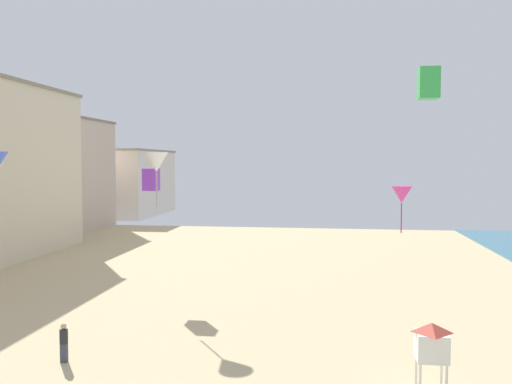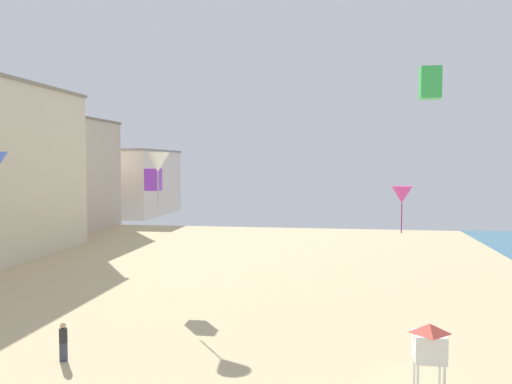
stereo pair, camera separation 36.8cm
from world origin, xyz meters
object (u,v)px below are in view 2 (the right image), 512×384
at_px(kite_magenta_delta, 402,195).
at_px(kite_green_box, 430,83).
at_px(kite_flyer, 63,340).
at_px(lifeguard_stand, 429,343).
at_px(kite_white_delta, 158,162).
at_px(kite_purple_box, 153,180).

distance_m(kite_magenta_delta, kite_green_box, 7.34).
relative_size(kite_flyer, lifeguard_stand, 0.64).
distance_m(kite_white_delta, kite_magenta_delta, 14.04).
bearing_deg(kite_green_box, kite_white_delta, -179.64).
xyz_separation_m(lifeguard_stand, kite_purple_box, (-15.16, 13.69, 5.36)).
xyz_separation_m(kite_purple_box, kite_green_box, (16.72, -3.29, 5.37)).
bearing_deg(kite_flyer, kite_green_box, 152.24).
xyz_separation_m(kite_white_delta, kite_magenta_delta, (13.37, -4.03, -1.53)).
bearing_deg(kite_magenta_delta, kite_white_delta, 163.22).
bearing_deg(kite_flyer, lifeguard_stand, 118.19).
bearing_deg(kite_magenta_delta, kite_flyer, -159.25).
bearing_deg(kite_purple_box, kite_magenta_delta, -26.51).
relative_size(kite_flyer, kite_green_box, 0.98).
xyz_separation_m(kite_white_delta, kite_purple_box, (-1.49, 3.38, -1.12)).
bearing_deg(kite_purple_box, kite_green_box, -11.12).
bearing_deg(kite_white_delta, kite_magenta_delta, -16.78).
height_order(kite_flyer, kite_green_box, kite_green_box).
xyz_separation_m(lifeguard_stand, kite_white_delta, (-13.67, 10.31, 6.48)).
bearing_deg(kite_flyer, kite_purple_box, -145.65).
bearing_deg(kite_green_box, kite_magenta_delta, -114.22).
height_order(kite_flyer, lifeguard_stand, lifeguard_stand).
bearing_deg(kite_flyer, kite_white_delta, -153.73).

